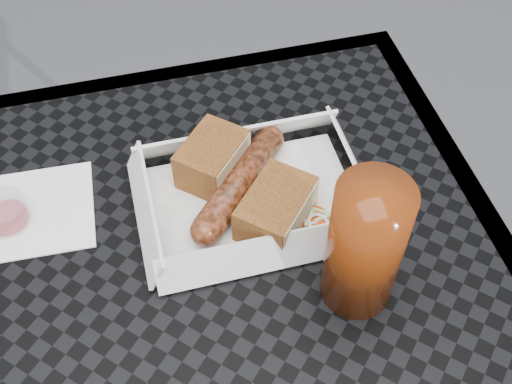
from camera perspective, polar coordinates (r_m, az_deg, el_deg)
food_tray at (r=0.71m, az=-0.20°, el=-0.80°), size 0.22×0.15×0.00m
bratwurst at (r=0.70m, az=-1.48°, el=0.82°), size 0.13×0.14×0.03m
bread_near at (r=0.71m, az=-3.91°, el=2.95°), size 0.09×0.09×0.05m
bread_far at (r=0.67m, az=1.76°, el=-1.48°), size 0.10×0.10×0.04m
veg_garnish at (r=0.69m, az=5.07°, el=-2.72°), size 0.03×0.03×0.00m
napkin at (r=0.74m, az=-18.83°, el=-1.62°), size 0.13×0.13×0.00m
condiment_cup_sauce at (r=0.73m, az=-21.39°, el=-1.77°), size 0.05×0.05×0.03m
drink_glass at (r=0.59m, az=9.65°, el=-4.76°), size 0.07×0.07×0.15m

